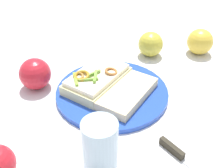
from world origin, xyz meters
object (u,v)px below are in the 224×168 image
object	(u,v)px
plate	(112,93)
apple_3	(151,44)
bread_slice_side	(127,93)
apple_0	(35,74)
sandwich	(97,79)
knife	(176,152)
drinking_glass	(100,147)
apple_1	(200,42)

from	to	relation	value
plate	apple_3	size ratio (longest dim) A/B	3.75
bread_slice_side	apple_0	world-z (taller)	apple_0
sandwich	knife	bearing A→B (deg)	-108.97
drinking_glass	knife	size ratio (longest dim) A/B	1.02
apple_3	knife	distance (m)	0.39
apple_3	drinking_glass	world-z (taller)	drinking_glass
apple_1	knife	world-z (taller)	apple_1
apple_1	apple_0	bearing A→B (deg)	130.76
apple_0	plate	bearing A→B (deg)	-80.21
plate	knife	bearing A→B (deg)	-126.93
apple_3	sandwich	bearing A→B (deg)	158.35
bread_slice_side	knife	size ratio (longest dim) A/B	1.51
sandwich	apple_1	xyz separation A→B (m)	(0.27, -0.22, 0.01)
bread_slice_side	apple_3	world-z (taller)	apple_3
bread_slice_side	drinking_glass	xyz separation A→B (m)	(-0.20, -0.01, 0.03)
plate	apple_3	distance (m)	0.23
sandwich	apple_3	size ratio (longest dim) A/B	2.57
sandwich	apple_3	distance (m)	0.23
bread_slice_side	sandwich	bearing A→B (deg)	88.81
bread_slice_side	apple_0	xyz separation A→B (m)	(-0.02, 0.23, 0.02)
sandwich	apple_0	xyz separation A→B (m)	(-0.04, 0.15, 0.01)
knife	apple_0	bearing A→B (deg)	-163.45
apple_0	apple_3	distance (m)	0.34
apple_3	apple_1	bearing A→B (deg)	-65.18
apple_1	apple_3	distance (m)	0.15
apple_0	sandwich	bearing A→B (deg)	-73.92
apple_1	apple_3	size ratio (longest dim) A/B	1.04
sandwich	bread_slice_side	size ratio (longest dim) A/B	1.16
apple_0	apple_3	world-z (taller)	apple_0
plate	apple_0	bearing A→B (deg)	99.79
bread_slice_side	drinking_glass	world-z (taller)	drinking_glass
plate	drinking_glass	world-z (taller)	drinking_glass
plate	sandwich	size ratio (longest dim) A/B	1.46
knife	sandwich	bearing A→B (deg)	178.98
apple_0	apple_1	bearing A→B (deg)	-49.24
bread_slice_side	apple_3	bearing A→B (deg)	12.67
bread_slice_side	apple_0	size ratio (longest dim) A/B	2.05
plate	bread_slice_side	distance (m)	0.05
bread_slice_side	apple_1	distance (m)	0.32
apple_0	knife	xyz separation A→B (m)	(-0.10, -0.37, -0.03)
sandwich	drinking_glass	xyz separation A→B (m)	(-0.22, -0.10, 0.02)
plate	apple_1	distance (m)	0.33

